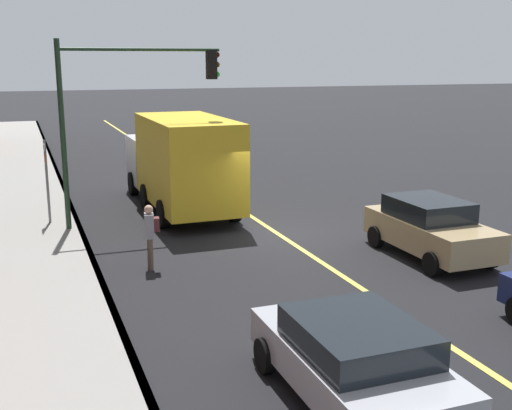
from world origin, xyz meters
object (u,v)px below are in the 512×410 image
car_tan (430,227)px  truck_yellow (182,161)px  pedestrian_with_backpack (150,232)px  traffic_light_mast (126,99)px  car_silver (354,358)px  street_sign_post (47,176)px

car_tan → truck_yellow: (7.68, 4.86, 0.92)m
pedestrian_with_backpack → traffic_light_mast: 5.26m
car_silver → truck_yellow: bearing=-3.0°
street_sign_post → car_tan: bearing=-126.1°
traffic_light_mast → street_sign_post: bearing=68.0°
car_tan → traffic_light_mast: traffic_light_mast is taller
truck_yellow → traffic_light_mast: 3.60m
car_tan → street_sign_post: size_ratio=1.45×
truck_yellow → street_sign_post: (-0.83, 4.52, -0.10)m
truck_yellow → car_silver: bearing=177.0°
car_tan → pedestrian_with_backpack: bearing=77.5°
pedestrian_with_backpack → truck_yellow: bearing=-21.0°
pedestrian_with_backpack → traffic_light_mast: (4.28, -0.22, 3.05)m
traffic_light_mast → truck_yellow: bearing=-49.5°
car_silver → pedestrian_with_backpack: bearing=12.3°
car_tan → truck_yellow: truck_yellow is taller
car_tan → truck_yellow: 9.14m
truck_yellow → pedestrian_with_backpack: truck_yellow is taller
street_sign_post → pedestrian_with_backpack: bearing=-157.4°
truck_yellow → street_sign_post: bearing=100.4°
pedestrian_with_backpack → street_sign_post: 5.73m
car_tan → car_silver: bearing=136.6°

